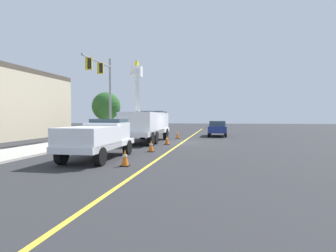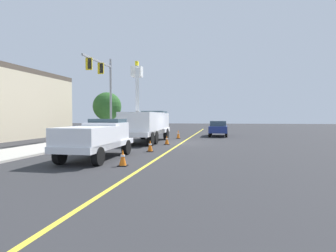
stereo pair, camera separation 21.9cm
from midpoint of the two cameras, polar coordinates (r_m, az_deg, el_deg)
The scene contains 12 objects.
ground at distance 23.53m, azimuth 3.18°, elevation -3.38°, with size 120.00×120.00×0.00m, color #2D2D30.
sidewalk_far_side at distance 26.15m, azimuth -15.84°, elevation -2.77°, with size 60.00×3.60×0.12m, color #B2ADA3.
lane_centre_stripe at distance 23.53m, azimuth 3.18°, elevation -3.37°, with size 50.00×0.16×0.01m, color yellow.
utility_bucket_truck at distance 24.00m, azimuth -4.11°, elevation 0.59°, with size 8.33×2.96×7.02m.
service_pickup_truck at distance 14.89m, azimuth -13.94°, elevation -2.26°, with size 5.71×2.44×2.06m.
passing_minivan at distance 31.40m, azimuth 10.37°, elevation -0.27°, with size 4.90×2.17×1.69m.
traffic_cone_leading at distance 12.64m, azimuth -8.68°, elevation -6.40°, with size 0.40×0.40×0.75m.
traffic_cone_mid_front at distance 17.50m, azimuth -3.29°, elevation -4.05°, with size 0.40×0.40×0.74m.
traffic_cone_mid_rear at distance 21.80m, azimuth 0.05°, elevation -2.85°, with size 0.40×0.40×0.74m.
traffic_cone_trailing at distance 27.61m, azimuth 2.33°, elevation -1.68°, with size 0.40×0.40×0.87m.
traffic_signal_mast at distance 27.08m, azimuth -12.64°, elevation 8.63°, with size 5.78×0.69×7.85m.
street_tree_right at distance 33.41m, azimuth -12.08°, elevation 3.90°, with size 3.28×3.28×4.98m.
Camera 2 is at (-23.33, -2.07, 2.22)m, focal length 30.02 mm.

